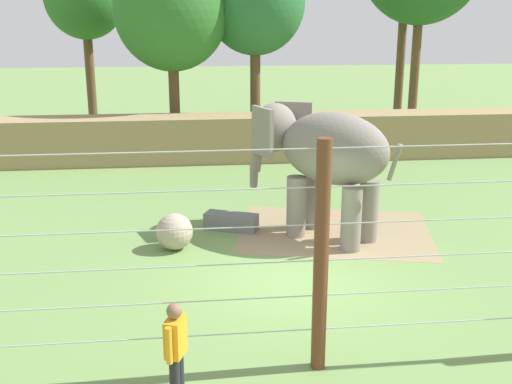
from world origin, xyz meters
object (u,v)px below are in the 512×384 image
Objects in this scene: elephant at (322,153)px; enrichment_ball at (174,232)px; zookeeper at (176,352)px; feed_trough at (231,222)px.

elephant reaches higher than enrichment_ball.
zookeeper is at bearing -117.31° from elephant.
feed_trough is (1.34, 7.65, -0.71)m from zookeeper.
elephant is 2.51× the size of feed_trough.
enrichment_ball is 0.54× the size of zookeeper.
enrichment_ball is 1.95m from feed_trough.
feed_trough is at bearing 163.14° from elephant.
zookeeper reaches higher than enrichment_ball.
elephant is at bearing -16.86° from feed_trough.
zookeeper is at bearing -88.80° from enrichment_ball.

